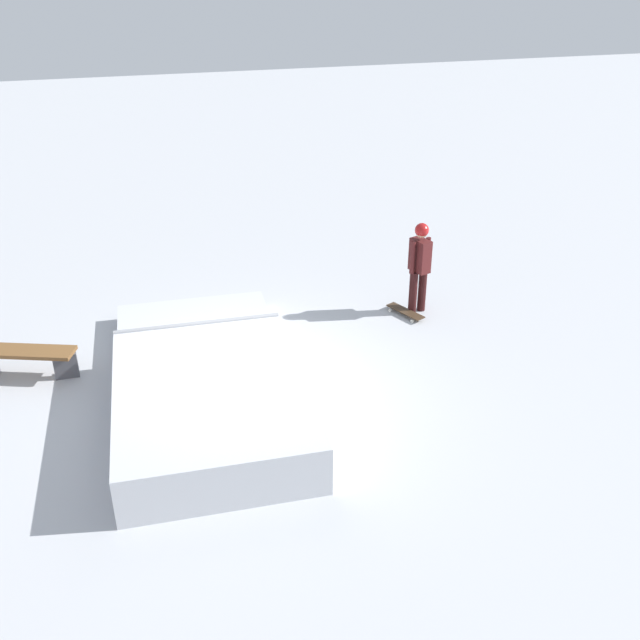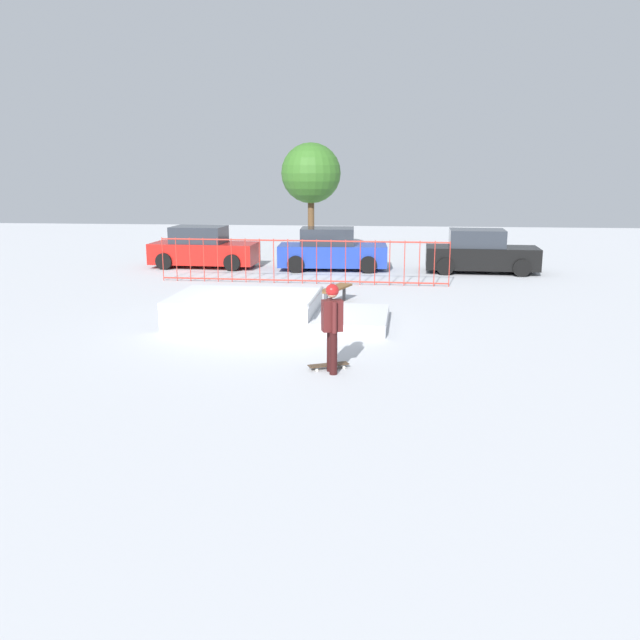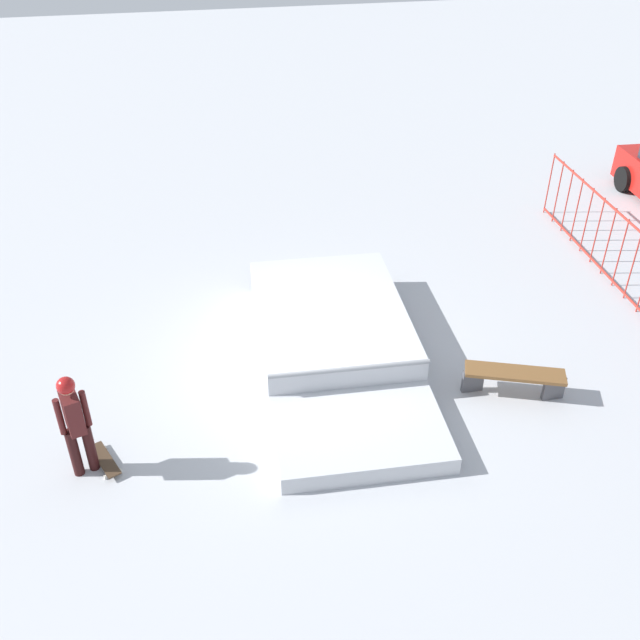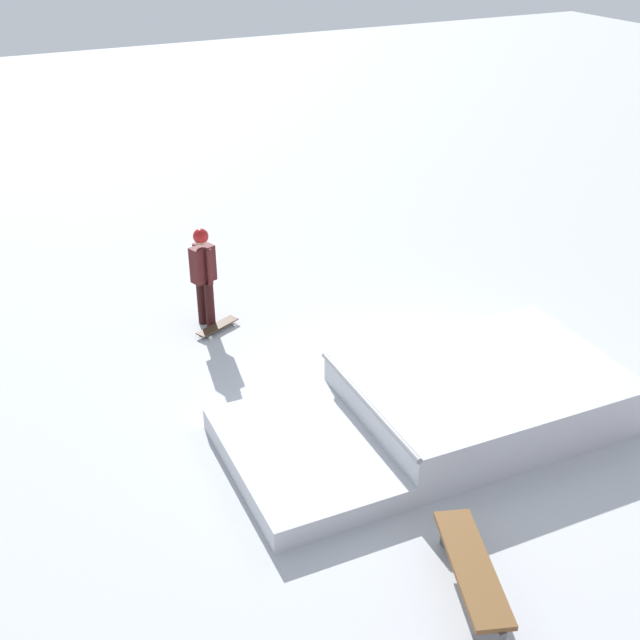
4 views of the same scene
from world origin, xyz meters
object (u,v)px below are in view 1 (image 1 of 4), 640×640
(skateboard, at_px, (405,312))
(park_bench, at_px, (24,356))
(skate_ramp, at_px, (208,389))
(skater, at_px, (420,261))

(skateboard, height_order, park_bench, park_bench)
(skateboard, bearing_deg, park_bench, 68.47)
(skate_ramp, distance_m, park_bench, 3.10)
(skater, xyz_separation_m, park_bench, (-0.43, 6.77, -0.65))
(skate_ramp, bearing_deg, skater, -61.40)
(skate_ramp, relative_size, skateboard, 6.77)
(skate_ramp, height_order, skateboard, skate_ramp)
(park_bench, bearing_deg, skate_ramp, -121.58)
(skater, bearing_deg, skate_ramp, 98.03)
(skater, xyz_separation_m, skateboard, (-0.09, 0.25, -0.93))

